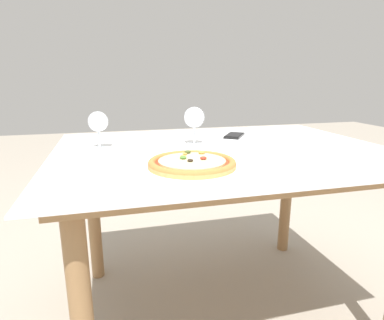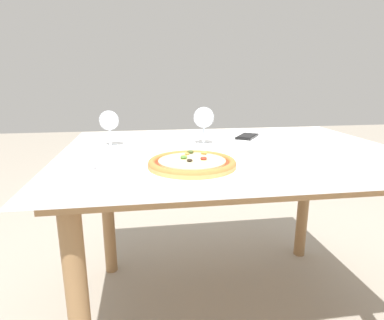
% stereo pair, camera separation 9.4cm
% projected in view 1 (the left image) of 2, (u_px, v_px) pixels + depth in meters
% --- Properties ---
extents(ground_plane, '(10.00, 10.00, 0.00)m').
position_uv_depth(ground_plane, '(220.00, 307.00, 1.42)').
color(ground_plane, '#9E9384').
extents(dining_table, '(1.27, 0.98, 0.72)m').
position_uv_depth(dining_table, '(223.00, 169.00, 1.26)').
color(dining_table, '#997047').
rests_on(dining_table, ground_plane).
extents(pizza_plate, '(0.28, 0.28, 0.04)m').
position_uv_depth(pizza_plate, '(192.00, 164.00, 0.95)').
color(pizza_plate, white).
rests_on(pizza_plate, dining_table).
extents(fork, '(0.03, 0.17, 0.00)m').
position_uv_depth(fork, '(95.00, 176.00, 0.88)').
color(fork, silver).
rests_on(fork, dining_table).
extents(wine_glass_far_left, '(0.08, 0.08, 0.15)m').
position_uv_depth(wine_glass_far_left, '(194.00, 118.00, 1.28)').
color(wine_glass_far_left, silver).
rests_on(wine_glass_far_left, dining_table).
extents(wine_glass_far_right, '(0.08, 0.08, 0.14)m').
position_uv_depth(wine_glass_far_right, '(98.00, 123.00, 1.22)').
color(wine_glass_far_right, silver).
rests_on(wine_glass_far_right, dining_table).
extents(cell_phone, '(0.14, 0.16, 0.01)m').
position_uv_depth(cell_phone, '(234.00, 135.00, 1.48)').
color(cell_phone, black).
rests_on(cell_phone, dining_table).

